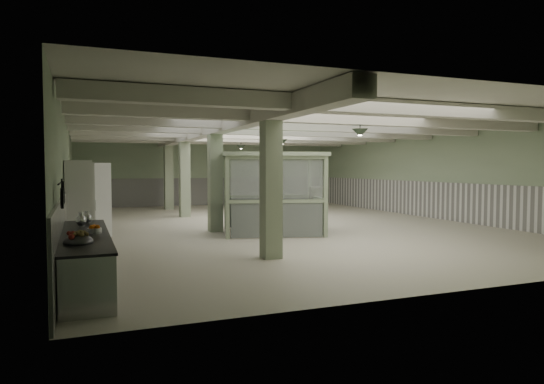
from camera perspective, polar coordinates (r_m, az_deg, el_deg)
name	(u,v)px	position (r m, az deg, el deg)	size (l,w,h in m)	color
floor	(274,225)	(17.83, 0.30, -3.86)	(20.00, 20.00, 0.00)	beige
ceiling	(275,126)	(17.77, 0.30, 7.75)	(14.00, 20.00, 0.02)	silver
wall_back	(208,173)	(27.24, -7.58, 2.28)	(14.00, 0.02, 3.60)	#9AAE8B
wall_front	(489,186)	(9.22, 24.16, 0.69)	(14.00, 0.02, 3.60)	#9AAE8B
wall_left	(67,177)	(16.44, -22.99, 1.61)	(0.02, 20.00, 3.60)	#9AAE8B
wall_right	(429,175)	(21.33, 18.03, 1.97)	(0.02, 20.00, 3.60)	#9AAE8B
wainscot_left	(68,211)	(16.49, -22.83, -2.04)	(0.05, 19.90, 1.50)	white
wainscot_right	(429,200)	(21.36, 17.94, -0.85)	(0.05, 19.90, 1.50)	white
wainscot_back	(208,191)	(27.25, -7.55, 0.07)	(13.90, 0.05, 1.50)	white
girder	(207,130)	(16.98, -7.62, 7.19)	(0.45, 19.90, 0.40)	silver
beam_a	(402,108)	(11.18, 15.00, 9.52)	(13.90, 0.35, 0.32)	silver
beam_b	(344,119)	(13.26, 8.47, 8.55)	(13.90, 0.35, 0.32)	silver
beam_c	(304,126)	(15.47, 3.79, 7.78)	(13.90, 0.35, 0.32)	silver
beam_d	(275,131)	(17.75, 0.30, 7.17)	(13.90, 0.35, 0.32)	silver
beam_e	(252,135)	(20.09, -2.38, 6.68)	(13.90, 0.35, 0.32)	silver
beam_f	(234,139)	(22.46, -4.49, 6.28)	(13.90, 0.35, 0.32)	silver
beam_g	(219,141)	(24.86, -6.20, 5.96)	(13.90, 0.35, 0.32)	silver
column_a	(271,181)	(11.21, -0.12, 1.31)	(0.42, 0.42, 3.60)	#9AA988
column_b	(215,177)	(15.97, -6.71, 1.79)	(0.42, 0.42, 3.60)	#9AA988
column_c	(185,174)	(20.84, -10.25, 2.04)	(0.42, 0.42, 3.60)	#9AA988
column_d	(169,173)	(24.77, -12.07, 2.17)	(0.42, 0.42, 3.60)	#9AA988
hook_rail	(60,183)	(8.84, -23.71, 0.93)	(0.02, 0.02, 1.20)	black
pendant_front	(360,133)	(13.49, 10.31, 6.86)	(0.44, 0.44, 0.22)	#344332
pendant_mid	(282,142)	(18.38, 1.17, 5.87)	(0.44, 0.44, 0.22)	#344332
pendant_back	(241,147)	(23.07, -3.66, 5.28)	(0.44, 0.44, 0.22)	#344332
prep_counter	(86,258)	(9.58, -21.05, -7.24)	(0.82, 4.66, 0.91)	#B1B2B6
pitcher_near	(87,217)	(11.24, -20.89, -2.81)	(0.18, 0.21, 0.26)	#B1B2B6
pitcher_far	(81,219)	(10.75, -21.53, -2.98)	(0.20, 0.23, 0.30)	#B1B2B6
veg_colander	(78,238)	(8.32, -21.83, -5.00)	(0.46, 0.46, 0.21)	#38383C
orange_bowl	(95,231)	(9.50, -20.15, -4.34)	(0.25, 0.25, 0.09)	#B2B2B7
skillet_near	(62,198)	(8.35, -23.46, -0.68)	(0.33, 0.33, 0.04)	black
skillet_far	(64,196)	(9.03, -23.32, -0.42)	(0.27, 0.27, 0.04)	black
walkin_cooler	(80,201)	(14.28, -21.64, -0.98)	(1.10, 2.60, 2.39)	white
guard_booth	(273,179)	(15.56, 0.06, 1.57)	(3.79, 3.44, 2.57)	#9BAE8B
filing_cabinet	(317,208)	(16.63, 5.30, -1.87)	(0.47, 0.67, 1.44)	#5F6151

